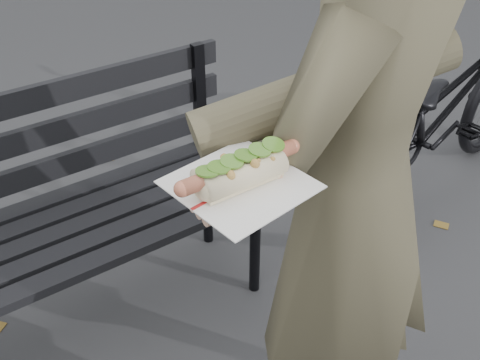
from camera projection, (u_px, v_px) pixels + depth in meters
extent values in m
cylinder|color=black|center=(255.00, 245.00, 2.06)|extent=(0.04, 0.04, 0.45)
cylinder|color=black|center=(207.00, 198.00, 2.29)|extent=(0.04, 0.04, 0.45)
cube|color=black|center=(68.00, 274.00, 1.61)|extent=(1.50, 0.07, 0.03)
cube|color=black|center=(57.00, 256.00, 1.67)|extent=(1.50, 0.07, 0.03)
cube|color=black|center=(47.00, 239.00, 1.73)|extent=(1.50, 0.07, 0.03)
cube|color=black|center=(38.00, 224.00, 1.79)|extent=(1.50, 0.07, 0.03)
cube|color=black|center=(29.00, 209.00, 1.85)|extent=(1.50, 0.07, 0.03)
cube|color=black|center=(200.00, 99.00, 2.04)|extent=(0.04, 0.03, 0.42)
cube|color=black|center=(19.00, 179.00, 1.81)|extent=(1.50, 0.02, 0.08)
cube|color=black|center=(9.00, 145.00, 1.73)|extent=(1.50, 0.02, 0.08)
imported|color=black|center=(438.00, 111.00, 2.47)|extent=(1.67, 0.79, 0.84)
imported|color=brown|center=(353.00, 197.00, 1.25)|extent=(0.73, 0.58, 1.73)
cylinder|color=brown|center=(325.00, 90.00, 1.01)|extent=(0.51, 0.23, 0.19)
cylinder|color=#D8A384|center=(257.00, 179.00, 0.90)|extent=(0.09, 0.08, 0.07)
ellipsoid|color=#D8A384|center=(240.00, 193.00, 0.87)|extent=(0.10, 0.12, 0.03)
cylinder|color=#D8A384|center=(221.00, 215.00, 0.83)|extent=(0.06, 0.02, 0.02)
cylinder|color=#D8A384|center=(213.00, 208.00, 0.84)|extent=(0.06, 0.02, 0.02)
cylinder|color=#D8A384|center=(207.00, 201.00, 0.85)|extent=(0.06, 0.02, 0.02)
cylinder|color=#D8A384|center=(200.00, 194.00, 0.87)|extent=(0.06, 0.02, 0.02)
cylinder|color=#D8A384|center=(266.00, 208.00, 0.84)|extent=(0.04, 0.05, 0.02)
cube|color=white|center=(240.00, 184.00, 0.86)|extent=(0.21, 0.21, 0.00)
cube|color=#B21E1E|center=(240.00, 183.00, 0.86)|extent=(0.19, 0.03, 0.00)
cylinder|color=#C5694B|center=(240.00, 167.00, 0.84)|extent=(0.20, 0.02, 0.02)
sphere|color=#C5694B|center=(182.00, 189.00, 0.80)|extent=(0.03, 0.02, 0.02)
sphere|color=#C5694B|center=(292.00, 147.00, 0.89)|extent=(0.03, 0.02, 0.02)
sphere|color=#9E6B2D|center=(274.00, 152.00, 0.86)|extent=(0.01, 0.01, 0.01)
sphere|color=#9E6B2D|center=(261.00, 147.00, 0.87)|extent=(0.01, 0.01, 0.01)
sphere|color=#9E6B2D|center=(254.00, 147.00, 0.87)|extent=(0.01, 0.01, 0.01)
sphere|color=#9E6B2D|center=(245.00, 168.00, 0.84)|extent=(0.01, 0.01, 0.01)
sphere|color=#9E6B2D|center=(257.00, 165.00, 0.83)|extent=(0.01, 0.01, 0.01)
sphere|color=#9E6B2D|center=(256.00, 169.00, 0.84)|extent=(0.01, 0.01, 0.01)
sphere|color=#9E6B2D|center=(200.00, 171.00, 0.83)|extent=(0.01, 0.01, 0.01)
sphere|color=#9E6B2D|center=(219.00, 166.00, 0.84)|extent=(0.01, 0.01, 0.01)
sphere|color=#9E6B2D|center=(231.00, 172.00, 0.82)|extent=(0.01, 0.01, 0.01)
sphere|color=#9E6B2D|center=(273.00, 156.00, 0.86)|extent=(0.01, 0.01, 0.01)
sphere|color=#9E6B2D|center=(273.00, 159.00, 0.85)|extent=(0.01, 0.01, 0.01)
sphere|color=#9E6B2D|center=(259.00, 161.00, 0.84)|extent=(0.01, 0.01, 0.01)
sphere|color=#9E6B2D|center=(274.00, 152.00, 0.87)|extent=(0.01, 0.01, 0.01)
sphere|color=#9E6B2D|center=(261.00, 152.00, 0.86)|extent=(0.01, 0.01, 0.01)
sphere|color=#9E6B2D|center=(237.00, 170.00, 0.82)|extent=(0.01, 0.01, 0.01)
sphere|color=#9E6B2D|center=(266.00, 153.00, 0.87)|extent=(0.01, 0.01, 0.01)
sphere|color=#9E6B2D|center=(263.00, 151.00, 0.86)|extent=(0.01, 0.01, 0.01)
sphere|color=#9E6B2D|center=(231.00, 175.00, 0.81)|extent=(0.01, 0.01, 0.01)
sphere|color=#9E6B2D|center=(206.00, 170.00, 0.83)|extent=(0.01, 0.01, 0.01)
sphere|color=#9E6B2D|center=(245.00, 159.00, 0.85)|extent=(0.01, 0.01, 0.01)
sphere|color=#9E6B2D|center=(247.00, 166.00, 0.84)|extent=(0.01, 0.01, 0.01)
sphere|color=#9E6B2D|center=(263.00, 156.00, 0.85)|extent=(0.01, 0.01, 0.01)
sphere|color=#9E6B2D|center=(255.00, 164.00, 0.83)|extent=(0.01, 0.01, 0.01)
sphere|color=#9E6B2D|center=(261.00, 157.00, 0.86)|extent=(0.01, 0.01, 0.01)
sphere|color=#9E6B2D|center=(218.00, 182.00, 0.81)|extent=(0.01, 0.01, 0.01)
sphere|color=#9E6B2D|center=(231.00, 176.00, 0.81)|extent=(0.01, 0.01, 0.01)
sphere|color=#9E6B2D|center=(224.00, 157.00, 0.85)|extent=(0.01, 0.01, 0.01)
sphere|color=#9E6B2D|center=(261.00, 148.00, 0.87)|extent=(0.01, 0.01, 0.01)
sphere|color=#9E6B2D|center=(221.00, 161.00, 0.84)|extent=(0.01, 0.01, 0.01)
sphere|color=#9E6B2D|center=(207.00, 180.00, 0.81)|extent=(0.01, 0.01, 0.01)
cylinder|color=#4B8023|center=(207.00, 171.00, 0.81)|extent=(0.04, 0.04, 0.01)
cylinder|color=#4B8023|center=(219.00, 167.00, 0.82)|extent=(0.04, 0.04, 0.01)
cylinder|color=#4B8023|center=(232.00, 161.00, 0.83)|extent=(0.04, 0.04, 0.01)
cylinder|color=#4B8023|center=(246.00, 155.00, 0.84)|extent=(0.04, 0.04, 0.01)
cylinder|color=#4B8023|center=(260.00, 150.00, 0.85)|extent=(0.04, 0.04, 0.01)
cylinder|color=#4B8023|center=(273.00, 144.00, 0.86)|extent=(0.04, 0.04, 0.01)
cube|color=brown|center=(219.00, 218.00, 2.53)|extent=(0.07, 0.06, 0.00)
cube|color=brown|center=(214.00, 117.00, 3.28)|extent=(0.07, 0.08, 0.00)
cube|color=brown|center=(441.00, 225.00, 2.49)|extent=(0.07, 0.08, 0.00)
cube|color=brown|center=(105.00, 159.00, 2.92)|extent=(0.09, 0.07, 0.00)
cube|color=brown|center=(313.00, 247.00, 2.38)|extent=(0.05, 0.04, 0.00)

